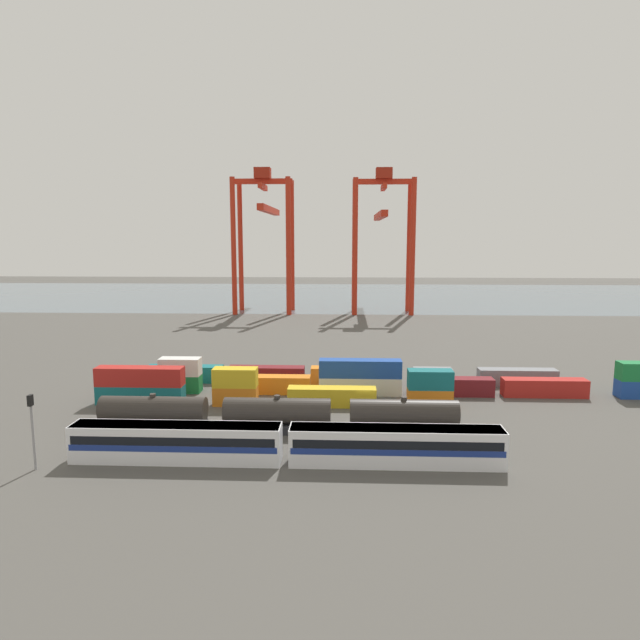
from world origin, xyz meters
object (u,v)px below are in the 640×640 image
at_px(shipping_container_4, 332,397).
at_px(shipping_container_14, 638,389).
at_px(passenger_train, 285,443).
at_px(signal_mast, 32,422).
at_px(gantry_crane_west, 265,225).
at_px(gantry_crane_central, 382,227).
at_px(shipping_container_16, 185,374).
at_px(freight_tank_row, 277,414).

distance_m(shipping_container_4, shipping_container_14, 44.72).
bearing_deg(passenger_train, signal_mast, -173.57).
bearing_deg(gantry_crane_west, signal_mast, -92.88).
bearing_deg(gantry_crane_west, gantry_crane_central, -0.01).
height_order(shipping_container_16, gantry_crane_west, gantry_crane_west).
height_order(freight_tank_row, signal_mast, signal_mast).
distance_m(passenger_train, gantry_crane_central, 122.67).
relative_size(signal_mast, shipping_container_4, 0.64).
bearing_deg(shipping_container_14, gantry_crane_west, 125.80).
bearing_deg(gantry_crane_central, shipping_container_16, -113.07).
bearing_deg(shipping_container_4, passenger_train, -102.57).
xyz_separation_m(gantry_crane_west, gantry_crane_central, (36.36, -0.01, -0.61)).
xyz_separation_m(shipping_container_16, gantry_crane_west, (0.86, 87.40, 25.71)).
xyz_separation_m(shipping_container_4, shipping_container_16, (-23.89, 11.98, 0.00)).
relative_size(shipping_container_4, gantry_crane_west, 0.28).
relative_size(freight_tank_row, signal_mast, 5.52).
bearing_deg(shipping_container_16, gantry_crane_west, 89.43).
bearing_deg(shipping_container_14, shipping_container_16, 174.98).
distance_m(signal_mast, shipping_container_14, 78.84).
bearing_deg(signal_mast, shipping_container_16, 81.28).
relative_size(passenger_train, gantry_crane_west, 1.01).
relative_size(shipping_container_16, gantry_crane_central, 0.28).
bearing_deg(freight_tank_row, gantry_crane_central, 79.89).
bearing_deg(shipping_container_4, shipping_container_16, 153.37).
height_order(freight_tank_row, shipping_container_14, freight_tank_row).
bearing_deg(gantry_crane_central, gantry_crane_west, 179.99).
distance_m(shipping_container_4, gantry_crane_central, 103.35).
bearing_deg(shipping_container_14, freight_tank_row, -161.91).
bearing_deg(shipping_container_4, freight_tank_row, -120.75).
bearing_deg(gantry_crane_central, shipping_container_4, -97.64).
bearing_deg(gantry_crane_central, signal_mast, -109.24).
bearing_deg(gantry_crane_central, shipping_container_14, -71.65).
height_order(passenger_train, freight_tank_row, freight_tank_row).
xyz_separation_m(passenger_train, gantry_crane_central, (17.70, 118.94, 24.25)).
xyz_separation_m(freight_tank_row, shipping_container_16, (-17.63, 22.52, -0.85)).
relative_size(freight_tank_row, shipping_container_14, 7.04).
bearing_deg(gantry_crane_west, passenger_train, -81.08).
xyz_separation_m(freight_tank_row, shipping_container_14, (50.58, 16.53, -0.85)).
bearing_deg(signal_mast, gantry_crane_west, 87.12).
bearing_deg(passenger_train, shipping_container_16, 121.76).
bearing_deg(gantry_crane_west, shipping_container_4, -76.95).
distance_m(shipping_container_14, gantry_crane_central, 101.53).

